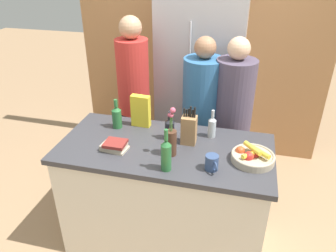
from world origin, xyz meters
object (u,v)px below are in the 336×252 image
object	(u,v)px
person_at_sink	(134,96)
person_in_red_tee	(232,116)
refrigerator	(200,79)
coffee_mug	(212,163)
person_in_blue	(202,114)
bottle_oil	(212,126)
flower_vase	(171,140)
fruit_bowl	(252,156)
cereal_box	(141,111)
bottle_vinegar	(166,154)
bottle_wine	(170,128)
book_stack	(115,146)
knife_block	(189,129)
bottle_water	(117,117)

from	to	relation	value
person_at_sink	person_in_red_tee	size ratio (longest dim) A/B	1.07
refrigerator	coffee_mug	world-z (taller)	refrigerator
person_at_sink	person_in_red_tee	distance (m)	0.93
person_at_sink	person_in_blue	size ratio (longest dim) A/B	1.08
bottle_oil	person_at_sink	bearing A→B (deg)	149.33
flower_vase	bottle_oil	xyz separation A→B (m)	(0.24, 0.32, -0.03)
fruit_bowl	cereal_box	size ratio (longest dim) A/B	1.12
cereal_box	bottle_oil	xyz separation A→B (m)	(0.58, -0.04, -0.04)
bottle_vinegar	bottle_wine	bearing A→B (deg)	100.64
fruit_bowl	coffee_mug	world-z (taller)	fruit_bowl
refrigerator	bottle_wine	xyz separation A→B (m)	(-0.05, -1.14, 0.01)
flower_vase	book_stack	size ratio (longest dim) A/B	1.84
coffee_mug	person_in_blue	distance (m)	0.91
knife_block	person_in_red_tee	distance (m)	0.65
flower_vase	bottle_wine	size ratio (longest dim) A/B	1.61
book_stack	bottle_vinegar	distance (m)	0.45
knife_block	person_in_blue	xyz separation A→B (m)	(0.01, 0.59, -0.15)
flower_vase	person_at_sink	xyz separation A→B (m)	(-0.55, 0.79, -0.06)
flower_vase	bottle_vinegar	size ratio (longest dim) A/B	1.21
bottle_vinegar	person_in_blue	distance (m)	0.97
bottle_oil	knife_block	bearing A→B (deg)	-138.10
coffee_mug	cereal_box	bearing A→B (deg)	143.75
flower_vase	person_at_sink	bearing A→B (deg)	124.79
bottle_vinegar	bottle_wine	distance (m)	0.40
book_stack	fruit_bowl	bearing A→B (deg)	5.40
bottle_vinegar	person_in_red_tee	xyz separation A→B (m)	(0.36, 0.94, -0.14)
refrigerator	person_in_blue	world-z (taller)	refrigerator
bottle_oil	bottle_water	size ratio (longest dim) A/B	0.91
fruit_bowl	book_stack	size ratio (longest dim) A/B	1.49
flower_vase	bottle_water	xyz separation A→B (m)	(-0.52, 0.28, -0.02)
bottle_oil	person_in_blue	bearing A→B (deg)	107.65
cereal_box	person_in_red_tee	bearing A→B (deg)	29.21
flower_vase	bottle_oil	size ratio (longest dim) A/B	1.63
bottle_vinegar	bottle_water	distance (m)	0.70
cereal_box	person_at_sink	size ratio (longest dim) A/B	0.15
bottle_wine	person_in_blue	world-z (taller)	person_in_blue
cereal_box	bottle_oil	world-z (taller)	cereal_box
bottle_vinegar	bottle_wine	world-z (taller)	bottle_vinegar
book_stack	bottle_water	xyz separation A→B (m)	(-0.11, 0.32, 0.06)
knife_block	bottle_oil	distance (m)	0.21
refrigerator	bottle_water	xyz separation A→B (m)	(-0.50, -1.07, 0.02)
bottle_oil	bottle_water	distance (m)	0.76
fruit_bowl	person_in_red_tee	world-z (taller)	person_in_red_tee
person_in_blue	person_in_red_tee	world-z (taller)	person_in_red_tee
knife_block	person_in_blue	size ratio (longest dim) A/B	0.19
fruit_bowl	person_at_sink	distance (m)	1.33
person_at_sink	book_stack	bearing A→B (deg)	-88.77
bottle_water	book_stack	bearing A→B (deg)	-71.63
bottle_oil	person_in_red_tee	xyz separation A→B (m)	(0.13, 0.43, -0.11)
fruit_bowl	bottle_wine	bearing A→B (deg)	165.53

